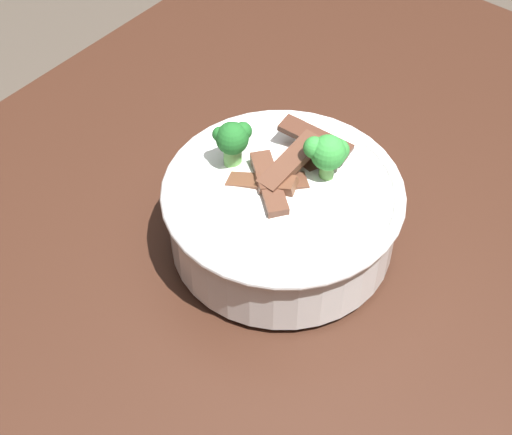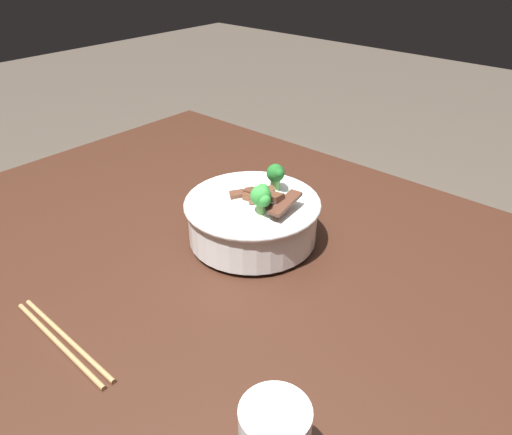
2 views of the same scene
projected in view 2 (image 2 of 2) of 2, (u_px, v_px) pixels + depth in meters
The scene contains 3 objects.
dining_table at pixel (199, 313), 0.91m from camera, with size 1.18×1.04×0.76m.
rice_bowl at pixel (253, 216), 0.86m from camera, with size 0.24×0.24×0.13m.
chopsticks_pair at pixel (63, 341), 0.67m from camera, with size 0.23×0.02×0.01m.
Camera 2 is at (0.54, -0.45, 1.26)m, focal length 34.21 mm.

